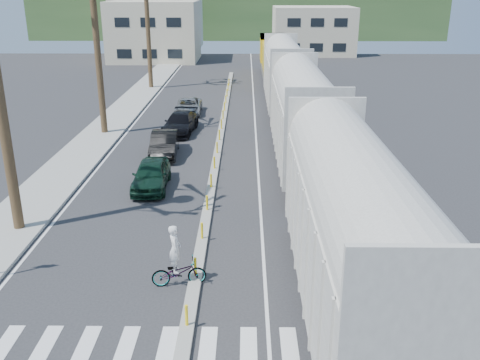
{
  "coord_description": "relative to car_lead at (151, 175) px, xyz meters",
  "views": [
    {
      "loc": [
        1.8,
        -14.9,
        9.98
      ],
      "look_at": [
        1.54,
        6.98,
        2.0
      ],
      "focal_mm": 40.0,
      "sensor_mm": 36.0,
      "label": 1
    }
  ],
  "objects": [
    {
      "name": "cyclist",
      "position": [
        2.56,
        -9.61,
        -0.01
      ],
      "size": [
        1.28,
        2.13,
        2.3
      ],
      "rotation": [
        0.0,
        0.0,
        1.74
      ],
      "color": "#9EA0A5",
      "rests_on": "ground"
    },
    {
      "name": "rails",
      "position": [
        8.12,
        16.8,
        -0.71
      ],
      "size": [
        1.56,
        100.0,
        0.06
      ],
      "color": "black",
      "rests_on": "ground"
    },
    {
      "name": "car_lead",
      "position": [
        0.0,
        0.0,
        0.0
      ],
      "size": [
        1.99,
        4.46,
        1.49
      ],
      "primitive_type": "imported",
      "rotation": [
        0.0,
        0.0,
        0.03
      ],
      "color": "black",
      "rests_on": "ground"
    },
    {
      "name": "sidewalk",
      "position": [
        -5.38,
        13.8,
        -0.67
      ],
      "size": [
        3.0,
        90.0,
        0.15
      ],
      "primitive_type": "cube",
      "color": "gray",
      "rests_on": "ground"
    },
    {
      "name": "crosswalk",
      "position": [
        3.12,
        -13.2,
        -0.74
      ],
      "size": [
        14.0,
        2.2,
        0.01
      ],
      "primitive_type": "cube",
      "color": "silver",
      "rests_on": "ground"
    },
    {
      "name": "lane_markings",
      "position": [
        0.97,
        13.8,
        -0.74
      ],
      "size": [
        9.42,
        90.0,
        0.01
      ],
      "color": "silver",
      "rests_on": "ground"
    },
    {
      "name": "buildings",
      "position": [
        -3.29,
        60.46,
        3.62
      ],
      "size": [
        38.0,
        27.0,
        10.0
      ],
      "color": "#C1B899",
      "rests_on": "ground"
    },
    {
      "name": "ground",
      "position": [
        3.12,
        -11.2,
        -0.74
      ],
      "size": [
        140.0,
        140.0,
        0.0
      ],
      "primitive_type": "plane",
      "color": "#28282B",
      "rests_on": "ground"
    },
    {
      "name": "median",
      "position": [
        3.12,
        8.76,
        -0.66
      ],
      "size": [
        0.45,
        60.0,
        0.85
      ],
      "color": "gray",
      "rests_on": "ground"
    },
    {
      "name": "freight_train",
      "position": [
        8.12,
        9.13,
        2.16
      ],
      "size": [
        3.0,
        60.94,
        5.85
      ],
      "color": "#B0ACA1",
      "rests_on": "ground"
    },
    {
      "name": "car_second",
      "position": [
        -0.14,
        5.7,
        -0.0
      ],
      "size": [
        2.08,
        4.68,
        1.48
      ],
      "primitive_type": "imported",
      "rotation": [
        0.0,
        0.0,
        0.06
      ],
      "color": "black",
      "rests_on": "ground"
    },
    {
      "name": "hillside",
      "position": [
        3.12,
        88.8,
        5.26
      ],
      "size": [
        80.0,
        20.0,
        12.0
      ],
      "primitive_type": "cube",
      "color": "#385628",
      "rests_on": "ground"
    },
    {
      "name": "car_third",
      "position": [
        0.21,
        11.16,
        -0.02
      ],
      "size": [
        2.97,
        5.36,
        1.44
      ],
      "primitive_type": "imported",
      "rotation": [
        0.0,
        0.0,
        -0.1
      ],
      "color": "black",
      "rests_on": "ground"
    },
    {
      "name": "car_rear",
      "position": [
        0.17,
        17.33,
        -0.12
      ],
      "size": [
        2.27,
        4.56,
        1.24
      ],
      "primitive_type": "imported",
      "rotation": [
        0.0,
        0.0,
        0.02
      ],
      "color": "#929496",
      "rests_on": "ground"
    }
  ]
}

